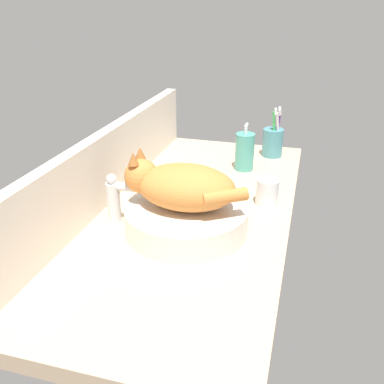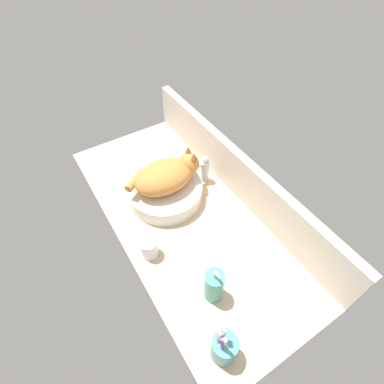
{
  "view_description": "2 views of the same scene",
  "coord_description": "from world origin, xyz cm",
  "px_view_note": "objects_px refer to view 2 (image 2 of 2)",
  "views": [
    {
      "loc": [
        -105.36,
        -29.51,
        56.13
      ],
      "look_at": [
        -4.46,
        -1.16,
        7.27
      ],
      "focal_mm": 40.0,
      "sensor_mm": 36.0,
      "label": 1
    },
    {
      "loc": [
        65.08,
        -37.35,
        98.82
      ],
      "look_at": [
        -0.44,
        3.83,
        11.46
      ],
      "focal_mm": 28.0,
      "sensor_mm": 36.0,
      "label": 2
    }
  ],
  "objects_px": {
    "sink_basin": "(165,192)",
    "cat": "(167,175)",
    "toothbrush_cup": "(224,348)",
    "faucet": "(203,169)",
    "soap_dispenser": "(214,285)",
    "water_glass": "(149,248)"
  },
  "relations": [
    {
      "from": "sink_basin",
      "to": "water_glass",
      "type": "xyz_separation_m",
      "value": [
        0.21,
        -0.18,
        -0.0
      ]
    },
    {
      "from": "toothbrush_cup",
      "to": "water_glass",
      "type": "xyz_separation_m",
      "value": [
        -0.42,
        -0.03,
        -0.02
      ]
    },
    {
      "from": "soap_dispenser",
      "to": "water_glass",
      "type": "relative_size",
      "value": 2.1
    },
    {
      "from": "cat",
      "to": "faucet",
      "type": "bearing_deg",
      "value": 89.58
    },
    {
      "from": "water_glass",
      "to": "sink_basin",
      "type": "bearing_deg",
      "value": 139.3
    },
    {
      "from": "faucet",
      "to": "toothbrush_cup",
      "type": "xyz_separation_m",
      "value": [
        0.63,
        -0.35,
        -0.02
      ]
    },
    {
      "from": "toothbrush_cup",
      "to": "cat",
      "type": "bearing_deg",
      "value": 165.14
    },
    {
      "from": "toothbrush_cup",
      "to": "water_glass",
      "type": "relative_size",
      "value": 2.42
    },
    {
      "from": "toothbrush_cup",
      "to": "faucet",
      "type": "bearing_deg",
      "value": 151.26
    },
    {
      "from": "soap_dispenser",
      "to": "toothbrush_cup",
      "type": "distance_m",
      "value": 0.18
    },
    {
      "from": "sink_basin",
      "to": "soap_dispenser",
      "type": "distance_m",
      "value": 0.47
    },
    {
      "from": "faucet",
      "to": "toothbrush_cup",
      "type": "relative_size",
      "value": 0.73
    },
    {
      "from": "faucet",
      "to": "water_glass",
      "type": "bearing_deg",
      "value": -60.53
    },
    {
      "from": "cat",
      "to": "toothbrush_cup",
      "type": "height_order",
      "value": "cat"
    },
    {
      "from": "cat",
      "to": "toothbrush_cup",
      "type": "xyz_separation_m",
      "value": [
        0.63,
        -0.17,
        -0.07
      ]
    },
    {
      "from": "faucet",
      "to": "soap_dispenser",
      "type": "xyz_separation_m",
      "value": [
        0.46,
        -0.26,
        -0.01
      ]
    },
    {
      "from": "faucet",
      "to": "water_glass",
      "type": "height_order",
      "value": "faucet"
    },
    {
      "from": "sink_basin",
      "to": "faucet",
      "type": "xyz_separation_m",
      "value": [
        0.0,
        0.19,
        0.04
      ]
    },
    {
      "from": "soap_dispenser",
      "to": "toothbrush_cup",
      "type": "relative_size",
      "value": 0.87
    },
    {
      "from": "sink_basin",
      "to": "cat",
      "type": "bearing_deg",
      "value": 92.45
    },
    {
      "from": "sink_basin",
      "to": "toothbrush_cup",
      "type": "relative_size",
      "value": 1.69
    },
    {
      "from": "cat",
      "to": "soap_dispenser",
      "type": "height_order",
      "value": "cat"
    }
  ]
}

